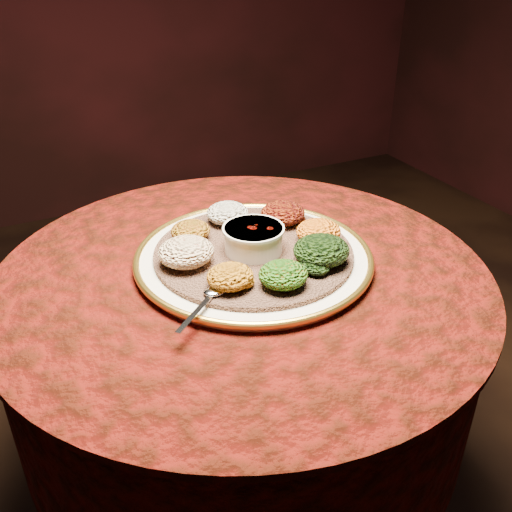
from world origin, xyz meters
name	(u,v)px	position (x,y,z in m)	size (l,w,h in m)	color
table	(243,343)	(0.00, 0.00, 0.55)	(0.96, 0.96, 0.73)	black
platter	(254,257)	(0.03, 0.01, 0.75)	(0.59, 0.59, 0.02)	beige
injera	(253,253)	(0.03, 0.01, 0.76)	(0.39, 0.39, 0.01)	#895944
stew_bowl	(253,237)	(0.03, 0.01, 0.79)	(0.12, 0.12, 0.05)	white
spoon	(212,294)	(-0.10, -0.10, 0.77)	(0.12, 0.10, 0.01)	silver
portion_ayib	(227,213)	(0.04, 0.15, 0.78)	(0.09, 0.09, 0.04)	beige
portion_kitfo	(283,213)	(0.14, 0.09, 0.78)	(0.09, 0.09, 0.05)	black
portion_tikil	(318,232)	(0.16, -0.01, 0.78)	(0.09, 0.09, 0.04)	#C07810
portion_gomen	(321,250)	(0.13, -0.08, 0.79)	(0.11, 0.10, 0.05)	black
portion_mixveg	(283,275)	(0.02, -0.12, 0.78)	(0.09, 0.08, 0.04)	#933509
portion_kik	(230,277)	(-0.06, -0.08, 0.78)	(0.08, 0.08, 0.04)	#B56B10
portion_timatim	(186,252)	(-0.10, 0.02, 0.79)	(0.11, 0.10, 0.05)	maroon
portion_shiro	(191,231)	(-0.06, 0.11, 0.78)	(0.08, 0.08, 0.04)	#8F4D11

